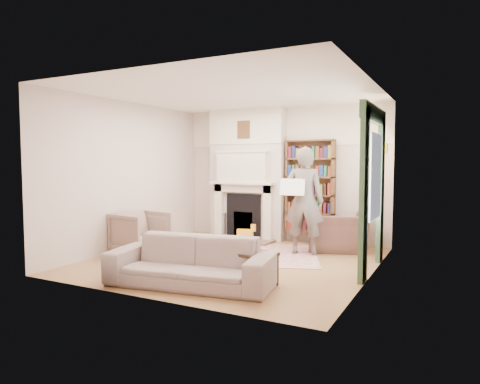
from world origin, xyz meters
The scene contains 25 objects.
floor centered at (0.00, 0.00, 0.00)m, with size 4.50×4.50×0.00m, color olive.
ceiling centered at (0.00, 0.00, 2.80)m, with size 4.50×4.50×0.00m, color white.
wall_back centered at (0.00, 2.25, 1.40)m, with size 4.50×4.50×0.00m, color beige.
wall_front centered at (0.00, -2.25, 1.40)m, with size 4.50×4.50×0.00m, color beige.
wall_left centered at (-2.25, 0.00, 1.40)m, with size 4.50×4.50×0.00m, color beige.
wall_right centered at (2.25, 0.00, 1.40)m, with size 4.50×4.50×0.00m, color beige.
fireplace centered at (-0.75, 2.05, 1.39)m, with size 1.70×0.58×2.80m.
bookcase centered at (0.65, 2.12, 1.18)m, with size 1.00×0.24×1.85m, color brown.
window centered at (2.23, 0.40, 1.45)m, with size 0.02×0.90×1.30m, color silver.
curtain_left centered at (2.20, -0.30, 1.20)m, with size 0.07×0.32×2.40m, color #324E34.
curtain_right centered at (2.20, 1.10, 1.20)m, with size 0.07×0.32×2.40m, color #324E34.
pelmet centered at (2.19, 0.40, 2.38)m, with size 0.09×1.70×0.24m, color #324E34.
wall_sconce centered at (2.03, 1.50, 1.90)m, with size 0.20×0.24×0.24m, color gold, non-canonical shape.
rug centered at (-0.03, 0.53, 0.01)m, with size 2.55×1.96×0.01m, color beige.
armchair_reading centered at (1.34, 1.63, 0.36)m, with size 1.10×0.96×0.72m, color #442624.
armchair_left centered at (-1.75, -0.28, 0.38)m, with size 0.82×0.85×0.77m, color #A19A85.
sofa centered at (0.17, -1.54, 0.33)m, with size 2.23×0.87×0.65m, color #ADA58F.
man_reading centered at (0.89, 1.03, 0.97)m, with size 0.71×0.46×1.94m, color #62574F.
newspaper centered at (0.74, 0.83, 1.22)m, with size 0.44×0.02×0.31m, color white.
coffee_table centered at (0.85, -1.11, 0.23)m, with size 0.70×0.45×0.45m, color black, non-canonical shape.
paraffin_heater centered at (-1.30, 1.90, 0.28)m, with size 0.24×0.24×0.55m, color #999AA0.
rocking_horse centered at (-0.40, 1.25, 0.22)m, with size 0.49×0.20×0.44m, color yellow, non-canonical shape.
board_game centered at (-0.07, -0.45, 0.03)m, with size 0.34×0.34×0.03m, color #DEC14E.
game_box_lid centered at (-0.70, 0.00, 0.04)m, with size 0.28×0.19×0.05m, color #A8131B.
comic_annuals centered at (0.20, -0.42, 0.02)m, with size 0.32×0.76×0.02m.
Camera 1 is at (3.36, -6.29, 1.67)m, focal length 32.00 mm.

